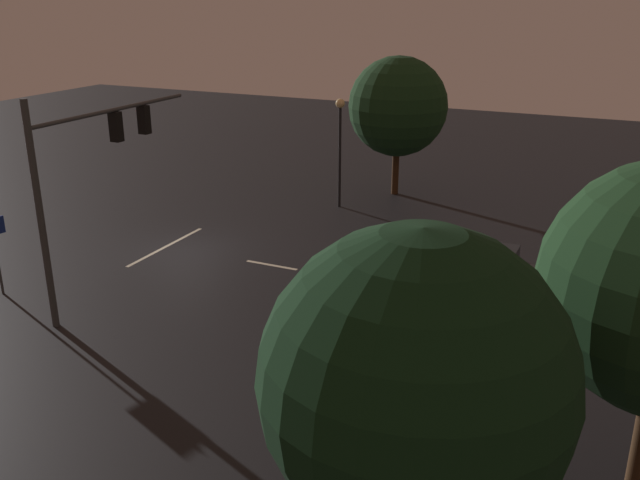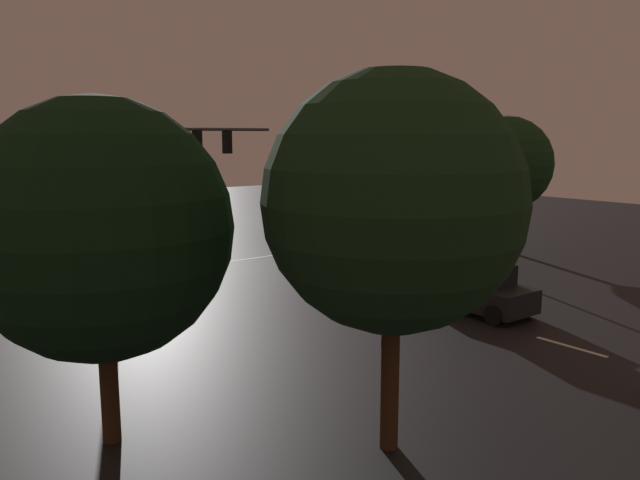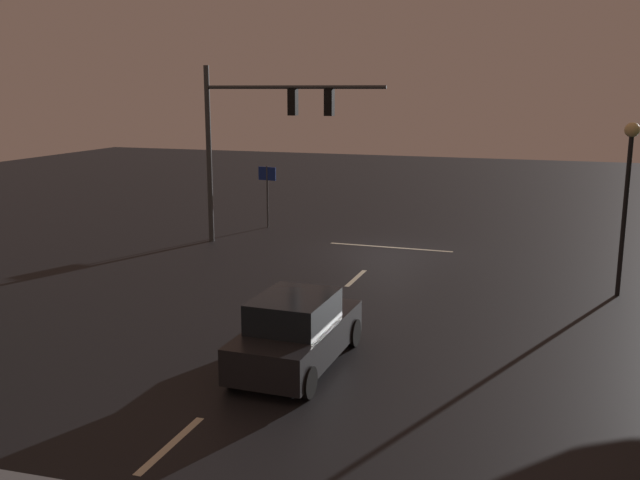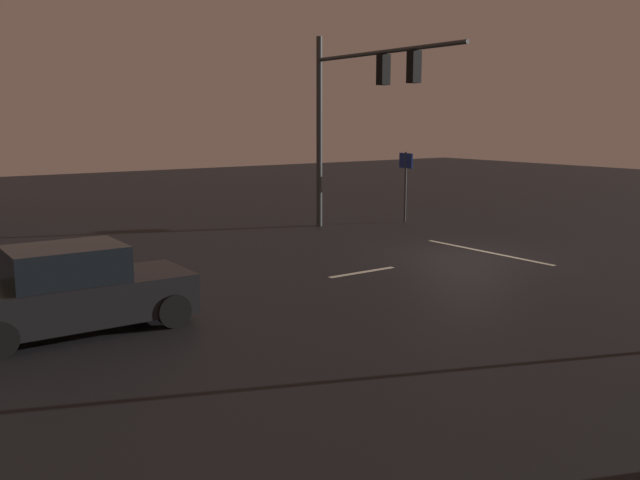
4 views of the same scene
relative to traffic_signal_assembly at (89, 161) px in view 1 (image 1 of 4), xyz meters
name	(u,v)px [view 1 (image 1 of 4)]	position (x,y,z in m)	size (l,w,h in m)	color
ground_plane	(186,250)	(-5.06, -0.21, -4.86)	(80.00, 80.00, 0.00)	black
traffic_signal_assembly	(89,161)	(0.00, 0.00, 0.00)	(7.48, 0.47, 7.14)	#383A3D
lane_dash_far	(272,265)	(-5.06, 3.79, -4.86)	(2.20, 0.16, 0.01)	beige
lane_dash_mid	(421,292)	(-5.06, 9.79, -4.86)	(2.20, 0.16, 0.01)	beige
lane_dash_near	(603,324)	(-5.06, 15.79, -4.86)	(2.20, 0.16, 0.01)	beige
stop_bar	(166,246)	(-5.06, -1.19, -4.86)	(5.00, 0.16, 0.01)	beige
car_approaching	(479,271)	(-5.88, 11.59, -4.06)	(1.96, 4.39, 1.70)	black
street_lamp_left_kerb	(340,133)	(-13.24, 3.13, -1.19)	(0.44, 0.44, 5.27)	black
tree_left_near	(398,107)	(-16.56, 4.85, -0.32)	(4.99, 4.99, 7.05)	#382314
tree_right_far	(415,380)	(7.43, 13.27, -0.59)	(5.04, 5.04, 6.80)	#382314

